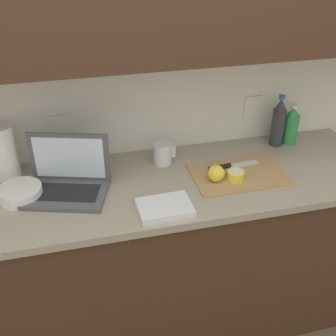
# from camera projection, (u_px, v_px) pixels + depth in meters

# --- Properties ---
(ground_plane) EXTENTS (12.00, 12.00, 0.00)m
(ground_plane) POSITION_uv_depth(u_px,v_px,m) (145.00, 320.00, 2.35)
(ground_plane) COLOR brown
(ground_plane) RESTS_ON ground
(wall_back) EXTENTS (5.20, 0.38, 2.60)m
(wall_back) POSITION_uv_depth(u_px,v_px,m) (123.00, 22.00, 1.73)
(wall_back) COLOR white
(wall_back) RESTS_ON ground_plane
(counter_unit) EXTENTS (2.29, 0.62, 0.91)m
(counter_unit) POSITION_uv_depth(u_px,v_px,m) (139.00, 259.00, 2.10)
(counter_unit) COLOR #472D1E
(counter_unit) RESTS_ON ground_plane
(laptop) EXTENTS (0.40, 0.32, 0.25)m
(laptop) POSITION_uv_depth(u_px,v_px,m) (67.00, 179.00, 1.81)
(laptop) COLOR #515156
(laptop) RESTS_ON counter_unit
(cutting_board) EXTENTS (0.43, 0.29, 0.01)m
(cutting_board) POSITION_uv_depth(u_px,v_px,m) (239.00, 174.00, 1.95)
(cutting_board) COLOR tan
(cutting_board) RESTS_ON counter_unit
(knife) EXTENTS (0.25, 0.06, 0.02)m
(knife) POSITION_uv_depth(u_px,v_px,m) (225.00, 166.00, 1.98)
(knife) COLOR silver
(knife) RESTS_ON cutting_board
(lemon_half_cut) EXTENTS (0.08, 0.08, 0.04)m
(lemon_half_cut) POSITION_uv_depth(u_px,v_px,m) (236.00, 175.00, 1.90)
(lemon_half_cut) COLOR yellow
(lemon_half_cut) RESTS_ON cutting_board
(lemon_whole_beside) EXTENTS (0.08, 0.08, 0.08)m
(lemon_whole_beside) POSITION_uv_depth(u_px,v_px,m) (216.00, 173.00, 1.87)
(lemon_whole_beside) COLOR yellow
(lemon_whole_beside) RESTS_ON cutting_board
(bottle_green_soda) EXTENTS (0.07, 0.07, 0.27)m
(bottle_green_soda) POSITION_uv_depth(u_px,v_px,m) (278.00, 123.00, 2.14)
(bottle_green_soda) COLOR #333338
(bottle_green_soda) RESTS_ON counter_unit
(bottle_oil_tall) EXTENTS (0.07, 0.07, 0.22)m
(bottle_oil_tall) POSITION_uv_depth(u_px,v_px,m) (291.00, 126.00, 2.17)
(bottle_oil_tall) COLOR #2D934C
(bottle_oil_tall) RESTS_ON counter_unit
(measuring_cup) EXTENTS (0.11, 0.09, 0.11)m
(measuring_cup) POSITION_uv_depth(u_px,v_px,m) (163.00, 153.00, 2.01)
(measuring_cup) COLOR silver
(measuring_cup) RESTS_ON counter_unit
(bowl_white) EXTENTS (0.18, 0.18, 0.05)m
(bowl_white) POSITION_uv_depth(u_px,v_px,m) (20.00, 193.00, 1.78)
(bowl_white) COLOR white
(bowl_white) RESTS_ON counter_unit
(paper_towel_roll) EXTENTS (0.11, 0.11, 0.26)m
(paper_towel_roll) POSITION_uv_depth(u_px,v_px,m) (4.00, 152.00, 1.87)
(paper_towel_roll) COLOR white
(paper_towel_roll) RESTS_ON counter_unit
(dish_towel) EXTENTS (0.22, 0.17, 0.02)m
(dish_towel) POSITION_uv_depth(u_px,v_px,m) (165.00, 207.00, 1.72)
(dish_towel) COLOR white
(dish_towel) RESTS_ON counter_unit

